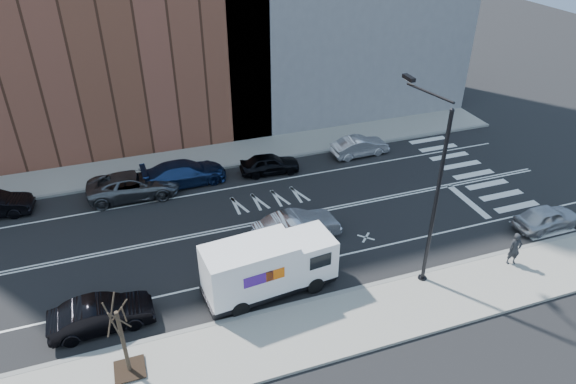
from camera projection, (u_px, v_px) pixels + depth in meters
ground at (245, 226)px, 29.24m from camera, size 120.00×120.00×0.00m
sidewalk_near at (298, 335)px, 22.11m from camera, size 44.00×3.60×0.15m
sidewalk_far at (213, 157)px, 36.29m from camera, size 44.00×3.60×0.15m
curb_near at (285, 307)px, 23.55m from camera, size 44.00×0.25×0.17m
curb_far at (218, 168)px, 34.83m from camera, size 44.00×0.25×0.17m
crosswalk at (480, 179)px, 33.73m from camera, size 3.00×14.00×0.01m
road_markings at (245, 225)px, 29.23m from camera, size 40.00×8.60×0.01m
streetlight at (431, 187)px, 22.98m from camera, size 0.44×4.02×9.34m
street_tree at (125, 348)px, 19.75m from camera, size 1.20×1.20×3.75m
fedex_van at (268, 266)px, 23.84m from camera, size 6.50×2.75×2.89m
far_parked_c at (134, 185)px, 31.60m from camera, size 5.67×2.82×1.55m
far_parked_d at (184, 173)px, 32.89m from camera, size 5.40×2.36×1.54m
far_parked_e at (270, 164)px, 34.16m from camera, size 4.08×1.94×1.35m
far_parked_f at (360, 146)px, 36.38m from camera, size 4.18×1.61×1.36m
driving_sedan at (297, 227)px, 27.76m from camera, size 4.86×2.00×1.57m
near_parked_rear_a at (101, 315)px, 22.25m from camera, size 4.46×1.68×1.45m
near_parked_front at (547, 217)px, 28.77m from camera, size 3.98×1.72×1.34m
pedestrian at (515, 249)px, 25.70m from camera, size 0.73×0.56×1.79m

